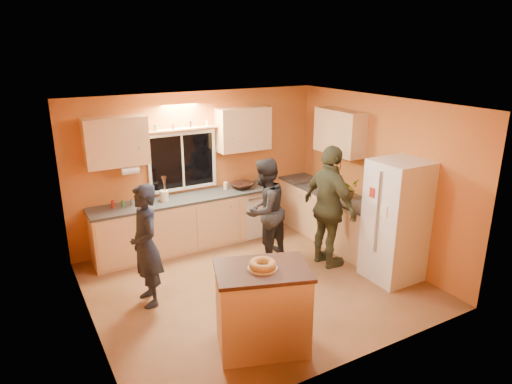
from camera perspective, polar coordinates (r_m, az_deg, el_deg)
ground at (r=6.79m, az=-0.09°, el=-11.45°), size 4.50×4.50×0.00m
room_shell at (r=6.56m, az=-0.95°, el=2.79°), size 4.54×4.04×2.61m
back_counter at (r=7.99m, az=-6.01°, el=-3.29°), size 4.23×0.62×0.90m
right_counter at (r=7.99m, az=10.41°, el=-3.50°), size 0.62×1.84×0.90m
refrigerator at (r=6.92m, az=17.08°, el=-3.48°), size 0.72×0.70×1.80m
island at (r=5.31m, az=0.80°, el=-14.25°), size 1.21×1.01×1.00m
bundt_pastry at (r=5.04m, az=0.83°, el=-9.06°), size 0.31×0.31×0.09m
person_left at (r=6.17m, az=-13.61°, el=-6.55°), size 0.40×0.61×1.66m
person_center at (r=7.20m, az=1.05°, el=-2.32°), size 1.00×0.91×1.68m
person_right at (r=7.07m, az=9.18°, el=-1.91°), size 0.51×1.14×1.92m
mixing_bowl at (r=8.10m, az=-1.78°, el=0.83°), size 0.46×0.46×0.10m
utensil_crock at (r=7.58m, az=-11.42°, el=-0.46°), size 0.14×0.14×0.17m
potted_plant at (r=7.71m, az=11.60°, el=0.40°), size 0.34×0.32×0.31m
red_box at (r=8.10m, az=8.31°, el=0.55°), size 0.19×0.17×0.07m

